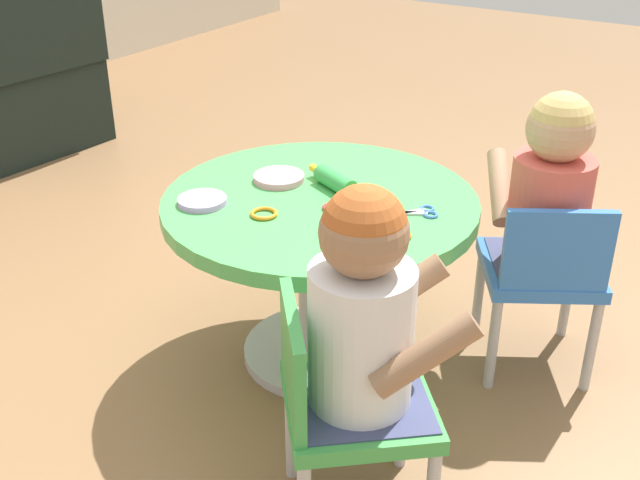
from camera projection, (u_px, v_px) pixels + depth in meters
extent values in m
plane|color=olive|center=(320.00, 354.00, 2.27)|extent=(10.00, 10.00, 0.00)
cylinder|color=silver|center=(320.00, 350.00, 2.27)|extent=(0.44, 0.44, 0.03)
cylinder|color=silver|center=(320.00, 286.00, 2.17)|extent=(0.12, 0.12, 0.46)
cylinder|color=#4CB259|center=(320.00, 205.00, 2.05)|extent=(0.83, 0.83, 0.04)
cylinder|color=#B7B7BC|center=(402.00, 418.00, 1.82)|extent=(0.03, 0.03, 0.28)
cylinder|color=#B7B7BC|center=(291.00, 428.00, 1.79)|extent=(0.03, 0.03, 0.28)
cube|color=green|center=(359.00, 405.00, 1.61)|extent=(0.42, 0.42, 0.04)
cube|color=green|center=(293.00, 360.00, 1.54)|extent=(0.22, 0.19, 0.22)
cube|color=#3F4772|center=(359.00, 404.00, 1.61)|extent=(0.38, 0.38, 0.04)
cylinder|color=white|center=(361.00, 336.00, 1.53)|extent=(0.21, 0.21, 0.30)
sphere|color=#997051|center=(364.00, 234.00, 1.43)|extent=(0.17, 0.17, 0.17)
sphere|color=#B25926|center=(364.00, 227.00, 1.42)|extent=(0.16, 0.16, 0.16)
cylinder|color=#997051|center=(425.00, 355.00, 1.44)|extent=(0.18, 0.20, 0.17)
cylinder|color=#997051|center=(399.00, 293.00, 1.63)|extent=(0.18, 0.20, 0.17)
cylinder|color=#B7B7BC|center=(568.00, 294.00, 2.30)|extent=(0.03, 0.03, 0.28)
cylinder|color=#B7B7BC|center=(479.00, 293.00, 2.31)|extent=(0.03, 0.03, 0.28)
cylinder|color=#B7B7BC|center=(592.00, 346.00, 2.07)|extent=(0.03, 0.03, 0.28)
cylinder|color=#B7B7BC|center=(493.00, 344.00, 2.08)|extent=(0.03, 0.03, 0.28)
cube|color=blue|center=(539.00, 269.00, 2.12)|extent=(0.41, 0.41, 0.04)
cube|color=blue|center=(558.00, 251.00, 1.94)|extent=(0.16, 0.25, 0.22)
cube|color=#3F4772|center=(540.00, 268.00, 2.12)|extent=(0.37, 0.37, 0.04)
cylinder|color=#D8594C|center=(548.00, 212.00, 2.04)|extent=(0.21, 0.21, 0.30)
sphere|color=tan|center=(560.00, 129.00, 1.93)|extent=(0.17, 0.17, 0.17)
sphere|color=tan|center=(561.00, 124.00, 1.93)|extent=(0.16, 0.16, 0.16)
cylinder|color=tan|center=(582.00, 188.00, 2.11)|extent=(0.21, 0.16, 0.17)
cylinder|color=tan|center=(500.00, 187.00, 2.12)|extent=(0.21, 0.16, 0.17)
cube|color=black|center=(5.00, 104.00, 3.73)|extent=(0.76, 0.76, 0.40)
cube|color=black|center=(26.00, 21.00, 3.37)|extent=(0.71, 0.22, 0.45)
cube|color=black|center=(49.00, 29.00, 3.80)|extent=(0.17, 0.60, 0.20)
cylinder|color=green|center=(336.00, 181.00, 2.08)|extent=(0.10, 0.15, 0.05)
cylinder|color=yellow|center=(316.00, 170.00, 2.15)|extent=(0.04, 0.05, 0.02)
cylinder|color=yellow|center=(356.00, 193.00, 2.01)|extent=(0.04, 0.05, 0.02)
cube|color=silver|center=(406.00, 213.00, 1.95)|extent=(0.10, 0.08, 0.01)
cube|color=silver|center=(406.00, 213.00, 1.95)|extent=(0.06, 0.10, 0.01)
torus|color=#3F72CC|center=(427.00, 209.00, 1.98)|extent=(0.05, 0.05, 0.01)
torus|color=#3F72CC|center=(431.00, 215.00, 1.94)|extent=(0.05, 0.05, 0.01)
cylinder|color=pink|center=(279.00, 178.00, 2.14)|extent=(0.14, 0.14, 0.02)
cylinder|color=#CC99E5|center=(202.00, 201.00, 2.01)|extent=(0.13, 0.13, 0.02)
torus|color=orange|center=(264.00, 214.00, 1.95)|extent=(0.07, 0.07, 0.01)
torus|color=orange|center=(401.00, 235.00, 1.84)|extent=(0.05, 0.05, 0.01)
torus|color=red|center=(333.00, 208.00, 1.98)|extent=(0.06, 0.06, 0.01)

